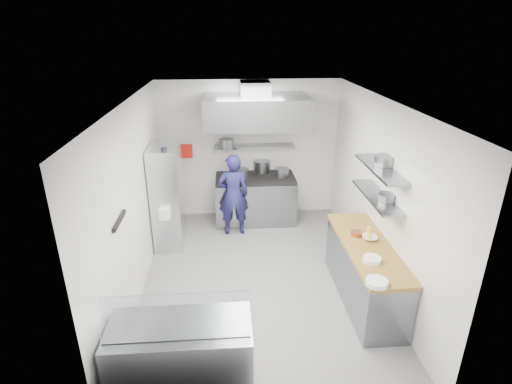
{
  "coord_description": "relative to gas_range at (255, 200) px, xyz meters",
  "views": [
    {
      "loc": [
        -0.45,
        -5.34,
        3.71
      ],
      "look_at": [
        0.0,
        0.6,
        1.25
      ],
      "focal_mm": 28.0,
      "sensor_mm": 36.0,
      "label": 1
    }
  ],
  "objects": [
    {
      "name": "gas_range",
      "position": [
        0.0,
        0.0,
        0.0
      ],
      "size": [
        1.6,
        0.8,
        0.9
      ],
      "primitive_type": "cube",
      "color": "gray",
      "rests_on": "floor"
    },
    {
      "name": "over_range_shelf",
      "position": [
        0.0,
        0.24,
        1.07
      ],
      "size": [
        1.6,
        0.3,
        0.04
      ],
      "primitive_type": "cube",
      "color": "gray",
      "rests_on": "wall_back"
    },
    {
      "name": "wall_left",
      "position": [
        -1.9,
        -2.1,
        0.95
      ],
      "size": [
        2.8,
        5.0,
        0.02
      ],
      "primitive_type": "cube",
      "rotation": [
        1.57,
        0.0,
        1.57
      ],
      "color": "white",
      "rests_on": "floor"
    },
    {
      "name": "hood_duct",
      "position": [
        0.0,
        0.05,
        2.23
      ],
      "size": [
        0.55,
        0.55,
        0.24
      ],
      "primitive_type": "cube",
      "color": "slate",
      "rests_on": "extractor_hood"
    },
    {
      "name": "stock_pot_mid",
      "position": [
        0.16,
        0.3,
        0.63
      ],
      "size": [
        0.34,
        0.34,
        0.24
      ],
      "primitive_type": "cylinder",
      "color": "slate",
      "rests_on": "cooktop"
    },
    {
      "name": "cooktop",
      "position": [
        0.0,
        0.0,
        0.48
      ],
      "size": [
        1.57,
        0.78,
        0.06
      ],
      "primitive_type": "cube",
      "color": "black",
      "rests_on": "gas_range"
    },
    {
      "name": "display_case",
      "position": [
        -1.1,
        -4.1,
        -0.03
      ],
      "size": [
        1.5,
        0.7,
        0.85
      ],
      "primitive_type": "cube",
      "color": "gray",
      "rests_on": "floor"
    },
    {
      "name": "squeeze_bottle",
      "position": [
        1.44,
        -2.52,
        0.54
      ],
      "size": [
        0.07,
        0.07,
        0.18
      ],
      "primitive_type": "cylinder",
      "color": "yellow",
      "rests_on": "prep_counter_top"
    },
    {
      "name": "wall_shelf_upper",
      "position": [
        1.54,
        -2.4,
        1.47
      ],
      "size": [
        0.3,
        1.3,
        0.04
      ],
      "primitive_type": "cube",
      "color": "gray",
      "rests_on": "wall_right"
    },
    {
      "name": "plate_stack_b",
      "position": [
        1.29,
        -3.12,
        0.48
      ],
      "size": [
        0.23,
        0.23,
        0.06
      ],
      "primitive_type": "cylinder",
      "color": "white",
      "rests_on": "prep_counter_top"
    },
    {
      "name": "stock_pot_left",
      "position": [
        -0.27,
        -0.07,
        0.61
      ],
      "size": [
        0.27,
        0.27,
        0.2
      ],
      "primitive_type": "cylinder",
      "color": "slate",
      "rests_on": "cooktop"
    },
    {
      "name": "display_glass",
      "position": [
        -1.1,
        -4.22,
        0.62
      ],
      "size": [
        1.47,
        0.19,
        0.42
      ],
      "primitive_type": "cube",
      "rotation": [
        -0.38,
        0.0,
        0.0
      ],
      "color": "silver",
      "rests_on": "display_case"
    },
    {
      "name": "plate_stack_a",
      "position": [
        1.17,
        -3.62,
        0.48
      ],
      "size": [
        0.26,
        0.26,
        0.06
      ],
      "primitive_type": "cylinder",
      "color": "white",
      "rests_on": "prep_counter_top"
    },
    {
      "name": "wall_shelf_lower",
      "position": [
        1.54,
        -2.4,
        1.05
      ],
      "size": [
        0.3,
        1.3,
        0.04
      ],
      "primitive_type": "cube",
      "color": "gray",
      "rests_on": "wall_right"
    },
    {
      "name": "red_firebox",
      "position": [
        -1.35,
        0.34,
        0.97
      ],
      "size": [
        0.22,
        0.1,
        0.26
      ],
      "primitive_type": "cube",
      "color": "red",
      "rests_on": "wall_back"
    },
    {
      "name": "prep_counter_base",
      "position": [
        1.38,
        -2.7,
        -0.03
      ],
      "size": [
        0.62,
        2.0,
        0.84
      ],
      "primitive_type": "cube",
      "color": "gray",
      "rests_on": "floor"
    },
    {
      "name": "stock_pot_right",
      "position": [
        0.53,
        0.01,
        0.59
      ],
      "size": [
        0.28,
        0.28,
        0.16
      ],
      "primitive_type": "cylinder",
      "color": "slate",
      "rests_on": "cooktop"
    },
    {
      "name": "chef",
      "position": [
        -0.46,
        -0.52,
        0.35
      ],
      "size": [
        0.6,
        0.41,
        1.6
      ],
      "primitive_type": "imported",
      "rotation": [
        0.0,
        0.0,
        3.19
      ],
      "color": "#19184A",
      "rests_on": "floor"
    },
    {
      "name": "ceiling",
      "position": [
        -0.1,
        -2.1,
        2.35
      ],
      "size": [
        5.0,
        5.0,
        0.0
      ],
      "primitive_type": "plane",
      "rotation": [
        3.14,
        0.0,
        0.0
      ],
      "color": "silver",
      "rests_on": "wall_back"
    },
    {
      "name": "floor",
      "position": [
        -0.1,
        -2.1,
        -0.45
      ],
      "size": [
        5.0,
        5.0,
        0.0
      ],
      "primitive_type": "plane",
      "color": "slate",
      "rests_on": "ground"
    },
    {
      "name": "prep_counter_top",
      "position": [
        1.38,
        -2.7,
        0.42
      ],
      "size": [
        0.65,
        2.04,
        0.06
      ],
      "primitive_type": "cube",
      "color": "olive",
      "rests_on": "prep_counter_base"
    },
    {
      "name": "wall_right",
      "position": [
        1.7,
        -2.1,
        0.95
      ],
      "size": [
        2.8,
        5.0,
        0.02
      ],
      "primitive_type": "cube",
      "rotation": [
        1.57,
        0.0,
        -1.57
      ],
      "color": "white",
      "rests_on": "floor"
    },
    {
      "name": "rack_jar",
      "position": [
        -1.58,
        -1.02,
        1.35
      ],
      "size": [
        0.11,
        0.11,
        0.18
      ],
      "primitive_type": "cylinder",
      "color": "black",
      "rests_on": "wire_rack"
    },
    {
      "name": "rack_bin_b",
      "position": [
        -1.63,
        -0.6,
        0.85
      ],
      "size": [
        0.15,
        0.2,
        0.17
      ],
      "primitive_type": "cube",
      "color": "yellow",
      "rests_on": "wire_rack"
    },
    {
      "name": "wire_rack",
      "position": [
        -1.63,
        -0.76,
        0.48
      ],
      "size": [
        0.5,
        0.9,
        1.85
      ],
      "primitive_type": "cube",
      "color": "silver",
      "rests_on": "floor"
    },
    {
      "name": "extractor_hood",
      "position": [
        0.0,
        -0.18,
        1.85
      ],
      "size": [
        1.9,
        1.15,
        0.55
      ],
      "primitive_type": "cube",
      "color": "gray",
      "rests_on": "wall_back"
    },
    {
      "name": "shelf_pot_a",
      "position": [
        -0.55,
        0.08,
        1.18
      ],
      "size": [
        0.28,
        0.28,
        0.18
      ],
      "primitive_type": "cylinder",
      "color": "slate",
      "rests_on": "over_range_shelf"
    },
    {
      "name": "shelf_pot_c",
      "position": [
        1.61,
        -2.59,
        1.12
      ],
      "size": [
        0.23,
        0.23,
        0.1
      ],
      "primitive_type": "cylinder",
      "color": "slate",
      "rests_on": "wall_shelf_lower"
    },
    {
      "name": "copper_pan",
      "position": [
        1.3,
        -2.42,
        0.48
      ],
      "size": [
        0.17,
        0.17,
        0.06
      ],
      "primitive_type": "cylinder",
      "color": "#BA5534",
      "rests_on": "prep_counter_top"
    },
    {
      "name": "wall_back",
      "position": [
        -0.1,
        0.4,
        0.95
      ],
      "size": [
        3.6,
        2.8,
        0.02
      ],
      "primitive_type": "cube",
      "rotation": [
        1.57,
        0.0,
        0.0
      ],
      "color": "white",
      "rests_on": "floor"
    },
    {
      "name": "wall_front",
      "position": [
        -0.1,
        -4.6,
        0.95
      ],
      "size": [
        3.6,
        2.8,
        0.02
      ],
      "primitive_type": "cube",
      "rotation": [
        -1.57,
        0.0,
        0.0
      ],
      "color": "white",
      "rests_on": "floor"
    },
    {
      "name": "rack_bin_a",
      "position": [
        -1.63,
        -1.21,
        0.35
      ],
      "size": [
        0.17,
        0.22,
        0.2
      ],
      "primitive_type": "cube",
      "color": "white",
      "rests_on": "wire_rack"
    },
    {
      "name": "shelf_pot_d",
      "position": [
        1.63,
        -2.33,
        1.56
      ],
      "size": [
        0.29,
        0.29,
        0.14
      ],
      "primitive_type": "cylinder",
      "color": "slate",
      "rests_on": "wall_shelf_upper"
    },
    {
      "name": "mixing_bowl",
      "position": [
        1.45,
        -2.55,
        0.48
      ],
      "size": [
        0.25,
        0.25,
        0.05
      ],
      "primitive_type": "imported",
      "rotation": [
        0.0,
        0.0,
        -0.22
      ],
      "color": "white",
      "rests_on": "prep_counter_top"
    },
    {
      "name": "knife_strip",
      "position": [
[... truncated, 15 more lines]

